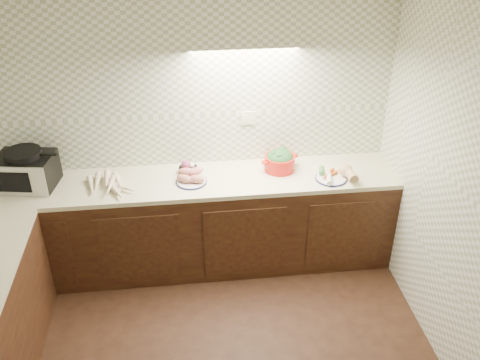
{
  "coord_description": "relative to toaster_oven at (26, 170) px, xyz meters",
  "views": [
    {
      "loc": [
        -0.02,
        -2.44,
        3.25
      ],
      "look_at": [
        0.41,
        1.25,
        1.02
      ],
      "focal_mm": 40.0,
      "sensor_mm": 36.0,
      "label": 1
    }
  ],
  "objects": [
    {
      "name": "parsnip_pile",
      "position": [
        0.69,
        -0.15,
        -0.11
      ],
      "size": [
        0.41,
        0.35,
        0.09
      ],
      "color": "#F3E1C1",
      "rests_on": "counter"
    },
    {
      "name": "veg_plate",
      "position": [
        2.6,
        -0.19,
        -0.11
      ],
      "size": [
        0.33,
        0.28,
        0.13
      ],
      "rotation": [
        0.0,
        0.0,
        -0.05
      ],
      "color": "#131744",
      "rests_on": "counter"
    },
    {
      "name": "dutch_oven",
      "position": [
        2.14,
        0.02,
        -0.06
      ],
      "size": [
        0.35,
        0.35,
        0.19
      ],
      "rotation": [
        0.0,
        0.0,
        0.35
      ],
      "color": "red",
      "rests_on": "counter"
    },
    {
      "name": "onion_bowl",
      "position": [
        1.33,
        0.05,
        -0.11
      ],
      "size": [
        0.16,
        0.16,
        0.13
      ],
      "color": "black",
      "rests_on": "counter"
    },
    {
      "name": "room",
      "position": [
        1.33,
        -1.57,
        0.58
      ],
      "size": [
        3.6,
        3.6,
        2.6
      ],
      "color": "black",
      "rests_on": "ground"
    },
    {
      "name": "counter",
      "position": [
        0.65,
        -0.89,
        -0.6
      ],
      "size": [
        3.6,
        3.6,
        0.9
      ],
      "color": "black",
      "rests_on": "ground"
    },
    {
      "name": "sweet_potato_plate",
      "position": [
        1.35,
        -0.1,
        -0.11
      ],
      "size": [
        0.27,
        0.26,
        0.12
      ],
      "rotation": [
        0.0,
        0.0,
        -0.12
      ],
      "color": "#131744",
      "rests_on": "counter"
    },
    {
      "name": "toaster_oven",
      "position": [
        0.0,
        0.0,
        0.0
      ],
      "size": [
        0.51,
        0.42,
        0.33
      ],
      "rotation": [
        0.0,
        0.0,
        -0.17
      ],
      "color": "black",
      "rests_on": "counter"
    }
  ]
}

